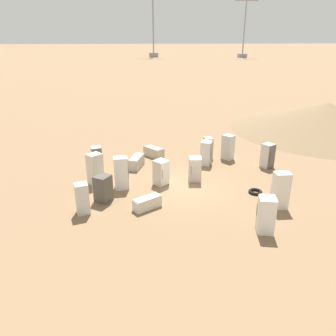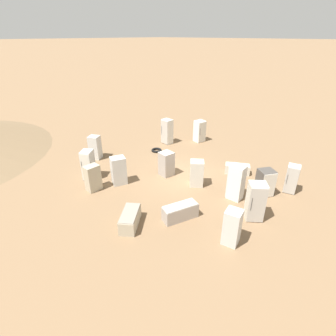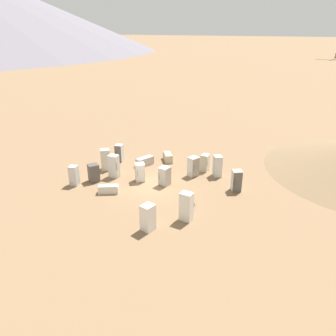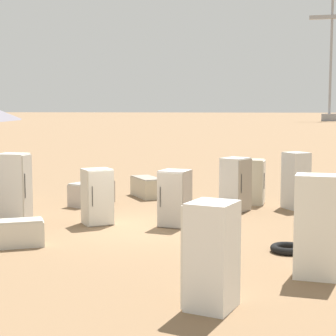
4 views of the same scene
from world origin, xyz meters
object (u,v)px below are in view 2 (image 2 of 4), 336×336
Objects in this scene: discarded_fridge_3 at (232,227)px; discarded_fridge_5 at (167,164)px; discarded_fridge_1 at (180,212)px; discarded_fridge_7 at (200,131)px; discarded_fridge_11 at (119,171)px; discarded_fridge_13 at (236,182)px; discarded_fridge_6 at (265,183)px; discarded_fridge_8 at (93,178)px; scrap_tire at (156,150)px; discarded_fridge_14 at (237,169)px; discarded_fridge_9 at (95,147)px; discarded_fridge_0 at (88,165)px; discarded_fridge_15 at (167,131)px; discarded_fridge_2 at (130,219)px; discarded_fridge_12 at (292,179)px; discarded_fridge_10 at (197,173)px; discarded_fridge_4 at (256,201)px.

discarded_fridge_5 is at bearing 144.77° from discarded_fridge_3.
discarded_fridge_1 is 10.21m from discarded_fridge_7.
discarded_fridge_11 is at bearing 168.30° from discarded_fridge_3.
discarded_fridge_5 is 4.44m from discarded_fridge_13.
discarded_fridge_5 is 5.72m from discarded_fridge_6.
discarded_fridge_8 is 6.32m from scrap_tire.
discarded_fridge_8 is 8.68m from discarded_fridge_14.
discarded_fridge_7 is at bearing 27.56° from discarded_fridge_11.
discarded_fridge_9 reaches higher than discarded_fridge_8.
discarded_fridge_0 is 7.36m from discarded_fridge_15.
discarded_fridge_2 is 0.99× the size of discarded_fridge_7.
discarded_fridge_14 is 0.80× the size of discarded_fridge_15.
discarded_fridge_8 is 0.91× the size of discarded_fridge_9.
discarded_fridge_12 reaches higher than discarded_fridge_2.
discarded_fridge_7 is (4.12, -10.56, 0.49)m from discarded_fridge_2.
discarded_fridge_15 reaches higher than discarded_fridge_12.
discarded_fridge_2 is at bearing -57.83° from discarded_fridge_5.
discarded_fridge_15 reaches higher than discarded_fridge_3.
discarded_fridge_8 is at bearing -65.50° from discarded_fridge_9.
discarded_fridge_14 is (-0.99, -2.87, -0.45)m from discarded_fridge_10.
scrap_tire is at bearing -126.88° from discarded_fridge_0.
discarded_fridge_7 is 8.69m from discarded_fridge_12.
discarded_fridge_1 is at bearing 150.39° from discarded_fridge_0.
discarded_fridge_10 is 6.72m from discarded_fridge_15.
discarded_fridge_3 reaches higher than discarded_fridge_6.
discarded_fridge_2 is at bearing 9.26° from discarded_fridge_4.
discarded_fridge_0 is at bearing 96.59° from discarded_fridge_15.
discarded_fridge_9 is at bearing 55.44° from discarded_fridge_8.
discarded_fridge_0 is 1.42m from discarded_fridge_8.
discarded_fridge_10 is (-4.09, 5.65, -0.09)m from discarded_fridge_7.
discarded_fridge_7 is (7.93, -6.24, -0.09)m from discarded_fridge_4.
discarded_fridge_6 is 0.75× the size of discarded_fridge_15.
discarded_fridge_7 reaches higher than discarded_fridge_9.
discarded_fridge_2 is 10.24m from discarded_fridge_15.
discarded_fridge_6 is 9.15m from discarded_fridge_15.
discarded_fridge_8 is at bearing -106.14° from discarded_fridge_5.
discarded_fridge_15 is at bearing 133.69° from discarded_fridge_3.
discarded_fridge_11 reaches higher than discarded_fridge_5.
discarded_fridge_1 is 1.21× the size of discarded_fridge_8.
scrap_tire is (5.13, -1.83, -0.68)m from discarded_fridge_10.
scrap_tire is at bearing 152.74° from discarded_fridge_5.
discarded_fridge_13 reaches higher than discarded_fridge_9.
discarded_fridge_2 is (1.32, 1.93, -0.02)m from discarded_fridge_1.
discarded_fridge_13 is at bearing -3.89° from discarded_fridge_14.
discarded_fridge_3 is (-3.89, -2.18, 0.45)m from discarded_fridge_2.
discarded_fridge_0 is 4.65m from discarded_fridge_5.
discarded_fridge_6 is at bearing 37.74° from discarded_fridge_12.
discarded_fridge_0 is at bearing 138.87° from discarded_fridge_11.
discarded_fridge_10 is 4.46m from discarded_fridge_11.
discarded_fridge_4 is 10.40m from discarded_fridge_15.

